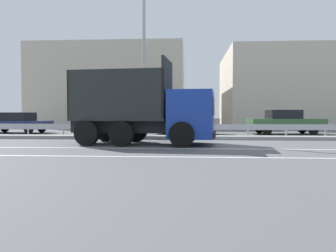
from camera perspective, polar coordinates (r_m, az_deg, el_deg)
The scene contains 14 objects.
ground_plane at distance 14.74m, azimuth 8.22°, elevation -3.16°, with size 320.00×320.00×0.00m, color #565659.
lane_strip_0 at distance 12.92m, azimuth -5.54°, elevation -3.87°, with size 51.06×0.16×0.01m, color silver.
lane_strip_1 at distance 10.47m, azimuth -7.76°, elevation -5.28°, with size 51.06×0.16×0.01m, color silver.
median_island at distance 17.68m, azimuth 7.47°, elevation -1.99°, with size 28.08×1.10×0.18m, color gray.
median_guardrail at distance 18.47m, azimuth 7.31°, elevation -0.32°, with size 51.06×0.09×0.78m.
dump_truck at distance 14.48m, azimuth -1.62°, elevation 1.81°, with size 6.50×3.16×3.74m.
median_road_sign at distance 18.13m, azimuth -10.27°, elevation 1.38°, with size 0.73×0.16×2.14m.
street_lamp_1 at distance 18.30m, azimuth -4.26°, elevation 16.56°, with size 0.70×1.83×10.93m.
parked_car_1 at distance 25.60m, azimuth -24.87°, elevation 0.52°, with size 4.83×2.18×1.46m.
parked_car_2 at distance 23.29m, azimuth -10.82°, elevation 0.37°, with size 4.08×2.04×1.28m.
parked_car_3 at distance 21.89m, azimuth 3.30°, elevation 0.64°, with size 4.48×2.03×1.57m.
parked_car_4 at distance 23.26m, azimuth 19.70°, elevation 0.63°, with size 4.95×2.20×1.62m.
background_building_0 at distance 38.80m, azimuth -9.29°, elevation 6.46°, with size 16.05×12.04×8.62m, color beige.
background_building_1 at distance 37.54m, azimuth 19.10°, elevation 5.90°, with size 12.03×12.76×7.82m, color beige.
Camera 1 is at (-1.15, -14.63, 1.34)m, focal length 35.00 mm.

